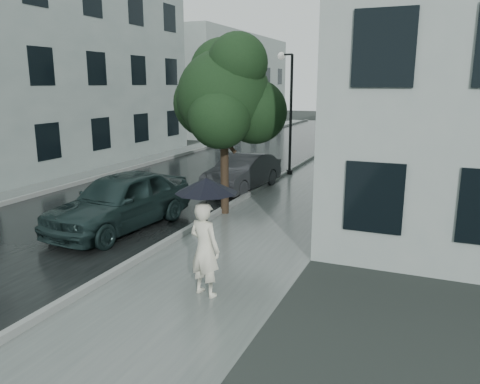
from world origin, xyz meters
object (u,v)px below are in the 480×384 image
at_px(pedestrian, 205,249).
at_px(car_near, 120,201).
at_px(street_tree, 226,95).
at_px(car_far, 243,172).
at_px(lamp_post, 288,106).

distance_m(pedestrian, car_near, 4.93).
xyz_separation_m(street_tree, car_far, (-0.75, 3.17, -2.91)).
relative_size(street_tree, car_near, 1.15).
relative_size(pedestrian, car_near, 0.39).
height_order(street_tree, lamp_post, street_tree).
distance_m(street_tree, lamp_post, 6.88).
distance_m(street_tree, car_far, 4.37).
bearing_deg(car_near, car_far, 83.59).
distance_m(lamp_post, car_near, 9.92).
bearing_deg(street_tree, car_near, -127.00).
xyz_separation_m(car_near, car_far, (1.24, 5.81, -0.12)).
height_order(pedestrian, street_tree, street_tree).
xyz_separation_m(lamp_post, car_far, (-0.61, -3.69, -2.32)).
xyz_separation_m(pedestrian, lamp_post, (-2.17, 12.35, 2.07)).
bearing_deg(street_tree, car_far, 103.32).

